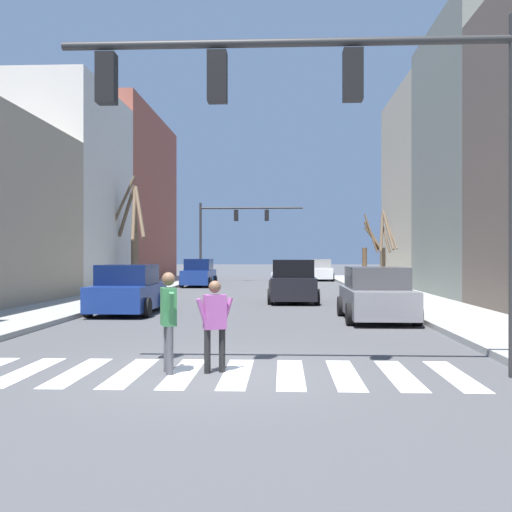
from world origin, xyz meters
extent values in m
plane|color=#4C4C4F|center=(0.00, 0.00, 0.00)|extent=(240.00, 240.00, 0.00)
cube|color=beige|center=(-11.19, 22.44, 5.50)|extent=(6.00, 9.31, 11.00)
cube|color=#934C3D|center=(-11.19, 34.75, 6.26)|extent=(6.00, 15.29, 12.51)
cube|color=gray|center=(11.19, 18.19, 6.38)|extent=(6.00, 9.20, 12.76)
cube|color=#BCB299|center=(11.19, 27.76, 6.08)|extent=(6.00, 9.94, 12.16)
cube|color=white|center=(-3.15, -0.01, 0.00)|extent=(0.45, 2.60, 0.01)
cube|color=white|center=(-2.25, -0.01, 0.00)|extent=(0.45, 2.60, 0.01)
cube|color=white|center=(-1.35, -0.01, 0.00)|extent=(0.45, 2.60, 0.01)
cube|color=white|center=(-0.45, -0.01, 0.00)|extent=(0.45, 2.60, 0.01)
cube|color=white|center=(0.45, -0.01, 0.00)|extent=(0.45, 2.60, 0.01)
cube|color=white|center=(1.35, -0.01, 0.00)|extent=(0.45, 2.60, 0.01)
cube|color=white|center=(2.25, -0.01, 0.00)|extent=(0.45, 2.60, 0.01)
cube|color=white|center=(3.15, -0.01, 0.00)|extent=(0.45, 2.60, 0.01)
cube|color=white|center=(4.05, -0.01, 0.00)|extent=(0.45, 2.60, 0.01)
cylinder|color=#2D2D2D|center=(1.25, -0.12, 5.49)|extent=(7.45, 0.14, 0.14)
cube|color=black|center=(2.37, -0.12, 4.94)|extent=(0.32, 0.28, 0.84)
cube|color=black|center=(0.14, -0.12, 4.94)|extent=(0.32, 0.28, 0.84)
cube|color=black|center=(-1.73, -0.12, 4.94)|extent=(0.32, 0.28, 0.84)
cylinder|color=#2D2D2D|center=(-4.98, 34.68, 2.96)|extent=(0.18, 0.18, 5.92)
cylinder|color=#2D2D2D|center=(-1.15, 34.68, 5.52)|extent=(7.67, 0.14, 0.14)
cube|color=black|center=(-2.30, 34.68, 4.97)|extent=(0.32, 0.28, 0.84)
cube|color=black|center=(0.00, 34.68, 4.97)|extent=(0.32, 0.28, 0.84)
cube|color=silver|center=(1.47, 23.98, 0.60)|extent=(1.79, 4.83, 0.84)
cube|color=slate|center=(1.47, 23.98, 1.36)|extent=(1.65, 2.51, 0.69)
cylinder|color=black|center=(0.56, 25.47, 0.32)|extent=(0.22, 0.64, 0.64)
cylinder|color=black|center=(2.38, 25.47, 0.32)|extent=(0.22, 0.64, 0.64)
cylinder|color=black|center=(0.56, 22.48, 0.32)|extent=(0.22, 0.64, 0.64)
cylinder|color=black|center=(2.38, 22.48, 0.32)|extent=(0.22, 0.64, 0.64)
cube|color=navy|center=(-4.13, 27.81, 0.61)|extent=(1.70, 4.59, 0.87)
cube|color=#0E1C46|center=(-4.13, 27.81, 1.40)|extent=(1.57, 2.39, 0.71)
cylinder|color=black|center=(-5.00, 29.24, 0.32)|extent=(0.22, 0.64, 0.64)
cylinder|color=black|center=(-3.26, 29.24, 0.32)|extent=(0.22, 0.64, 0.64)
cylinder|color=black|center=(-5.00, 26.39, 0.32)|extent=(0.22, 0.64, 0.64)
cylinder|color=black|center=(-3.26, 26.39, 0.32)|extent=(0.22, 0.64, 0.64)
cube|color=navy|center=(-4.06, 10.12, 0.59)|extent=(1.85, 4.17, 0.82)
cube|color=#0E1C46|center=(-4.06, 10.12, 1.33)|extent=(1.70, 2.17, 0.67)
cylinder|color=black|center=(-5.00, 11.41, 0.32)|extent=(0.22, 0.64, 0.64)
cylinder|color=black|center=(-3.11, 11.41, 0.32)|extent=(0.22, 0.64, 0.64)
cylinder|color=black|center=(-5.00, 8.83, 0.32)|extent=(0.22, 0.64, 0.64)
cylinder|color=black|center=(-3.11, 8.83, 0.32)|extent=(0.22, 0.64, 0.64)
cube|color=gray|center=(4.06, 8.32, 0.58)|extent=(1.84, 4.27, 0.80)
cube|color=#464648|center=(4.06, 8.32, 1.30)|extent=(1.70, 2.22, 0.65)
cylinder|color=black|center=(3.12, 9.64, 0.32)|extent=(0.22, 0.64, 0.64)
cylinder|color=black|center=(5.00, 9.64, 0.32)|extent=(0.22, 0.64, 0.64)
cylinder|color=black|center=(3.12, 7.00, 0.32)|extent=(0.22, 0.64, 0.64)
cylinder|color=black|center=(5.00, 7.00, 0.32)|extent=(0.22, 0.64, 0.64)
cube|color=white|center=(4.04, 37.14, 0.59)|extent=(1.88, 4.26, 0.83)
cube|color=gray|center=(4.04, 37.14, 1.34)|extent=(1.73, 2.22, 0.68)
cylinder|color=black|center=(3.08, 38.46, 0.32)|extent=(0.22, 0.64, 0.64)
cylinder|color=black|center=(5.00, 38.46, 0.32)|extent=(0.22, 0.64, 0.64)
cylinder|color=black|center=(3.08, 35.82, 0.32)|extent=(0.22, 0.64, 0.64)
cylinder|color=black|center=(5.00, 35.82, 0.32)|extent=(0.22, 0.64, 0.64)
cube|color=black|center=(1.65, 15.38, 0.62)|extent=(1.83, 4.34, 0.89)
cube|color=black|center=(1.65, 15.38, 1.43)|extent=(1.68, 2.26, 0.73)
cylinder|color=black|center=(0.71, 16.73, 0.32)|extent=(0.22, 0.64, 0.64)
cylinder|color=black|center=(2.58, 16.73, 0.32)|extent=(0.22, 0.64, 0.64)
cylinder|color=black|center=(0.71, 14.04, 0.32)|extent=(0.22, 0.64, 0.64)
cylinder|color=black|center=(2.58, 14.04, 0.32)|extent=(0.22, 0.64, 0.64)
cylinder|color=#4C4C51|center=(-0.75, 0.11, 0.40)|extent=(0.12, 0.12, 0.81)
cylinder|color=#4C4C51|center=(-0.65, -0.17, 0.40)|extent=(0.12, 0.12, 0.81)
cube|color=#337542|center=(-0.70, -0.03, 1.12)|extent=(0.34, 0.45, 0.63)
sphere|color=brown|center=(-0.70, -0.03, 1.59)|extent=(0.23, 0.23, 0.23)
cylinder|color=#337542|center=(-0.77, 0.18, 1.08)|extent=(0.18, 0.29, 0.61)
cylinder|color=#337542|center=(-0.62, -0.24, 1.08)|extent=(0.18, 0.29, 0.61)
cylinder|color=black|center=(-0.04, -0.01, 0.37)|extent=(0.11, 0.11, 0.74)
cylinder|color=black|center=(0.19, 0.12, 0.37)|extent=(0.11, 0.11, 0.74)
cube|color=#9E4C93|center=(0.07, 0.06, 1.03)|extent=(0.41, 0.35, 0.58)
sphere|color=brown|center=(0.07, 0.06, 1.45)|extent=(0.21, 0.21, 0.21)
cylinder|color=#9E4C93|center=(-0.11, -0.04, 0.99)|extent=(0.26, 0.19, 0.56)
cylinder|color=#9E4C93|center=(0.26, 0.15, 0.99)|extent=(0.26, 0.19, 0.56)
cylinder|color=brown|center=(6.78, 31.13, 1.33)|extent=(0.33, 0.33, 2.36)
cylinder|color=brown|center=(7.24, 30.92, 3.28)|extent=(1.06, 0.57, 2.00)
cylinder|color=brown|center=(7.29, 30.87, 3.34)|extent=(1.14, 0.70, 1.96)
cylinder|color=brown|center=(7.17, 30.81, 3.47)|extent=(0.87, 0.77, 2.67)
cylinder|color=brown|center=(7.31, 30.80, 3.13)|extent=(1.17, 0.84, 1.65)
cylinder|color=brown|center=(-7.15, 23.39, 1.70)|extent=(0.41, 0.41, 3.09)
cylinder|color=brown|center=(-7.90, 23.29, 4.73)|extent=(1.65, 0.37, 3.49)
cylinder|color=brown|center=(-6.96, 22.44, 4.26)|extent=(0.56, 2.06, 3.07)
cylinder|color=brown|center=(-6.65, 22.46, 4.38)|extent=(1.13, 2.06, 3.09)
cylinder|color=brown|center=(-7.66, 23.62, 4.50)|extent=(1.21, 0.68, 2.93)
cylinder|color=brown|center=(-7.28, 24.04, 4.10)|extent=(0.43, 1.48, 1.99)
cylinder|color=brown|center=(6.19, 20.04, 1.26)|extent=(0.27, 0.27, 2.21)
cylinder|color=brown|center=(6.06, 19.63, 3.10)|extent=(0.39, 0.97, 1.93)
cylinder|color=brown|center=(6.31, 19.68, 2.76)|extent=(0.33, 0.83, 1.32)
cylinder|color=brown|center=(6.43, 19.37, 3.18)|extent=(0.52, 1.43, 1.86)
cylinder|color=brown|center=(6.34, 19.37, 3.22)|extent=(0.40, 1.47, 2.01)
camera|label=1|loc=(1.23, -10.00, 1.99)|focal=42.00mm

